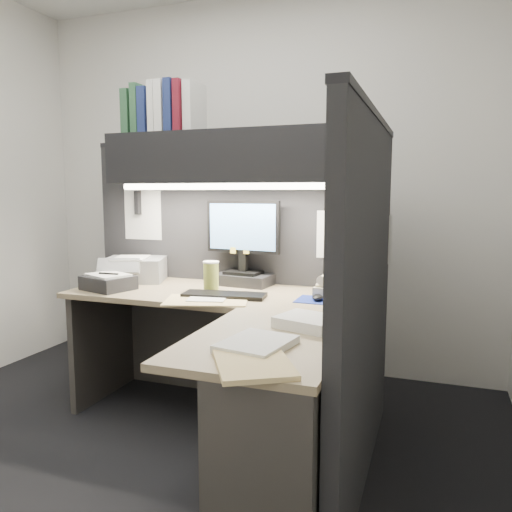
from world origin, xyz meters
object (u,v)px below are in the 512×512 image
(overhead_shelf, at_px, (234,158))
(printer, at_px, (135,269))
(keyboard, at_px, (224,295))
(coffee_cup, at_px, (211,277))
(notebook_stack, at_px, (108,283))
(desk, at_px, (234,382))
(monitor, at_px, (243,252))
(telephone, at_px, (338,288))

(overhead_shelf, height_order, printer, overhead_shelf)
(overhead_shelf, bearing_deg, keyboard, -78.06)
(coffee_cup, height_order, notebook_stack, coffee_cup)
(coffee_cup, bearing_deg, desk, -56.86)
(printer, bearing_deg, keyboard, -39.88)
(keyboard, height_order, printer, printer)
(notebook_stack, bearing_deg, overhead_shelf, 27.32)
(monitor, relative_size, notebook_stack, 1.92)
(keyboard, bearing_deg, desk, -69.70)
(telephone, bearing_deg, notebook_stack, -162.77)
(notebook_stack, bearing_deg, telephone, 12.34)
(desk, xyz_separation_m, monitor, (-0.27, 0.81, 0.49))
(desk, bearing_deg, coffee_cup, 123.14)
(overhead_shelf, distance_m, monitor, 0.57)
(keyboard, bearing_deg, overhead_shelf, 94.32)
(desk, relative_size, keyboard, 3.76)
(overhead_shelf, relative_size, monitor, 2.99)
(monitor, xyz_separation_m, coffee_cup, (-0.10, -0.24, -0.12))
(keyboard, bearing_deg, coffee_cup, 129.80)
(overhead_shelf, xyz_separation_m, coffee_cup, (-0.07, -0.18, -0.69))
(telephone, xyz_separation_m, notebook_stack, (-1.30, -0.28, -0.00))
(overhead_shelf, bearing_deg, coffee_cup, -111.68)
(desk, bearing_deg, overhead_shelf, 111.79)
(coffee_cup, bearing_deg, telephone, 9.91)
(telephone, bearing_deg, desk, -111.12)
(telephone, relative_size, printer, 0.63)
(coffee_cup, relative_size, notebook_stack, 0.61)
(overhead_shelf, xyz_separation_m, monitor, (0.03, 0.06, -0.56))
(coffee_cup, bearing_deg, printer, 165.93)
(keyboard, relative_size, telephone, 1.96)
(desk, bearing_deg, keyboard, 117.91)
(overhead_shelf, distance_m, coffee_cup, 0.71)
(desk, xyz_separation_m, coffee_cup, (-0.37, 0.57, 0.37))
(desk, relative_size, telephone, 7.38)
(desk, relative_size, overhead_shelf, 1.10)
(monitor, bearing_deg, overhead_shelf, -111.92)
(printer, bearing_deg, overhead_shelf, -17.00)
(coffee_cup, bearing_deg, overhead_shelf, 68.32)
(desk, distance_m, keyboard, 0.59)
(monitor, relative_size, printer, 1.41)
(monitor, xyz_separation_m, keyboard, (0.03, -0.37, -0.20))
(monitor, bearing_deg, coffee_cup, -107.63)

